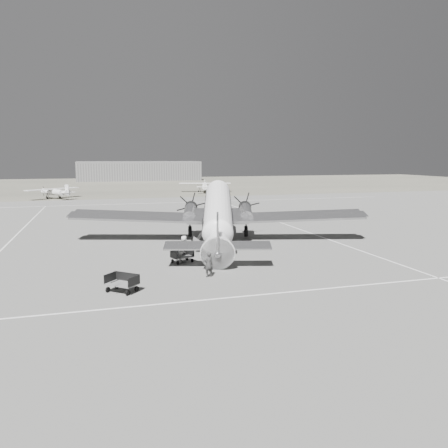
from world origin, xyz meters
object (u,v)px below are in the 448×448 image
(light_plane_left, at_px, (54,193))
(ground_crew, at_px, (209,264))
(light_plane_right, at_px, (205,187))
(baggage_cart_far, at_px, (122,283))
(baggage_cart_near, at_px, (182,257))
(hangar_main, at_px, (139,171))
(ramp_agent, at_px, (182,252))
(dc3_airliner, at_px, (218,215))
(passenger, at_px, (184,247))

(light_plane_left, xyz_separation_m, ground_crew, (14.97, -62.88, -0.29))
(light_plane_right, relative_size, baggage_cart_far, 6.26)
(baggage_cart_near, bearing_deg, ground_crew, -99.06)
(hangar_main, xyz_separation_m, ramp_agent, (-8.66, -124.80, -2.47))
(dc3_airliner, height_order, baggage_cart_far, dc3_airliner)
(light_plane_right, bearing_deg, ground_crew, -89.42)
(light_plane_right, bearing_deg, passenger, -91.06)
(dc3_airliner, bearing_deg, hangar_main, 103.71)
(light_plane_left, xyz_separation_m, passenger, (14.51, -56.66, -0.27))
(hangar_main, xyz_separation_m, light_plane_left, (-22.70, -66.48, -2.15))
(baggage_cart_near, xyz_separation_m, ground_crew, (0.94, -4.50, 0.38))
(ground_crew, bearing_deg, ramp_agent, -92.67)
(light_plane_right, height_order, ground_crew, light_plane_right)
(ramp_agent, bearing_deg, baggage_cart_far, 156.80)
(baggage_cart_near, xyz_separation_m, passenger, (0.48, 1.72, 0.41))
(light_plane_right, bearing_deg, dc3_airliner, -88.49)
(dc3_airliner, height_order, baggage_cart_near, dc3_airliner)
(light_plane_right, height_order, baggage_cart_near, light_plane_right)
(hangar_main, relative_size, passenger, 23.75)
(passenger, bearing_deg, ground_crew, -156.08)
(light_plane_right, distance_m, passenger, 66.90)
(dc3_airliner, relative_size, baggage_cart_far, 15.00)
(baggage_cart_far, bearing_deg, dc3_airliner, 94.54)
(light_plane_right, distance_m, baggage_cart_near, 68.69)
(dc3_airliner, relative_size, ramp_agent, 17.27)
(light_plane_left, bearing_deg, baggage_cart_near, -114.54)
(dc3_airliner, relative_size, ground_crew, 16.75)
(baggage_cart_far, relative_size, ground_crew, 1.12)
(dc3_airliner, bearing_deg, passenger, -116.87)
(baggage_cart_far, xyz_separation_m, passenger, (5.36, 8.03, 0.34))
(light_plane_left, relative_size, light_plane_right, 0.92)
(light_plane_right, distance_m, ground_crew, 72.81)
(ground_crew, xyz_separation_m, passenger, (-0.46, 6.22, 0.02))
(baggage_cart_near, distance_m, ground_crew, 4.61)
(ground_crew, bearing_deg, hangar_main, -107.53)
(hangar_main, height_order, light_plane_right, hangar_main)
(baggage_cart_far, bearing_deg, light_plane_left, 139.73)
(hangar_main, xyz_separation_m, baggage_cart_near, (-8.67, -124.87, -2.82))
(baggage_cart_far, bearing_deg, baggage_cart_near, 93.95)
(light_plane_left, height_order, baggage_cart_near, light_plane_left)
(light_plane_right, height_order, ramp_agent, light_plane_right)
(hangar_main, xyz_separation_m, baggage_cart_far, (-13.55, -131.17, -2.76))
(ground_crew, bearing_deg, passenger, -99.90)
(hangar_main, relative_size, baggage_cart_near, 24.90)
(dc3_airliner, distance_m, passenger, 6.31)
(hangar_main, bearing_deg, baggage_cart_near, -93.97)
(hangar_main, height_order, ramp_agent, hangar_main)
(light_plane_right, xyz_separation_m, passenger, (-17.65, -64.53, -0.36))
(passenger, bearing_deg, light_plane_left, 34.08)
(light_plane_left, bearing_deg, light_plane_right, -24.31)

